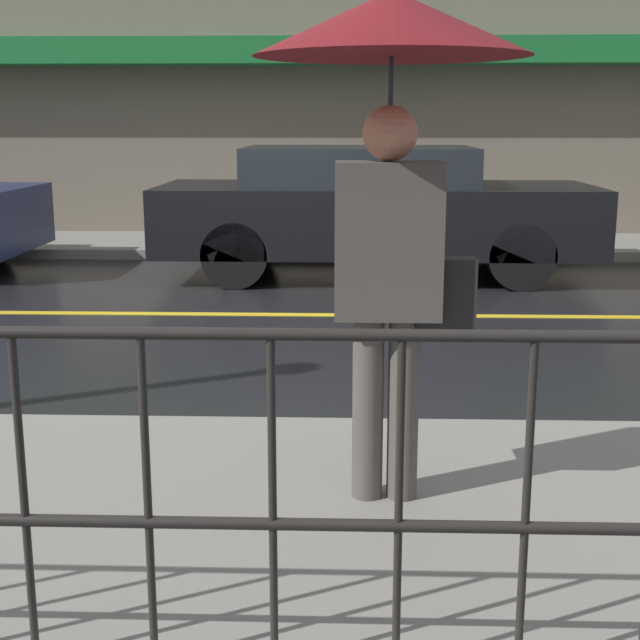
# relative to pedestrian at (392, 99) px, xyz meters

# --- Properties ---
(ground_plane) EXTENTS (80.00, 80.00, 0.00)m
(ground_plane) POSITION_rel_pedestrian_xyz_m (-0.90, 4.15, -1.76)
(ground_plane) COLOR black
(sidewalk_near) EXTENTS (28.00, 2.49, 0.12)m
(sidewalk_near) POSITION_rel_pedestrian_xyz_m (-0.90, -0.23, -1.70)
(sidewalk_near) COLOR gray
(sidewalk_near) RESTS_ON ground_plane
(sidewalk_far) EXTENTS (28.00, 1.91, 0.12)m
(sidewalk_far) POSITION_rel_pedestrian_xyz_m (-0.90, 8.24, -1.70)
(sidewalk_far) COLOR gray
(sidewalk_far) RESTS_ON ground_plane
(lane_marking) EXTENTS (25.20, 0.12, 0.01)m
(lane_marking) POSITION_rel_pedestrian_xyz_m (-0.90, 4.15, -1.76)
(lane_marking) COLOR gold
(lane_marking) RESTS_ON ground_plane
(building_storefront) EXTENTS (28.00, 0.85, 5.47)m
(building_storefront) POSITION_rel_pedestrian_xyz_m (-0.90, 9.31, 0.97)
(building_storefront) COLOR #706656
(building_storefront) RESTS_ON ground_plane
(railing_foreground) EXTENTS (12.00, 0.04, 1.02)m
(railing_foreground) POSITION_rel_pedestrian_xyz_m (-0.90, -1.23, -1.00)
(railing_foreground) COLOR black
(railing_foreground) RESTS_ON sidewalk_near
(pedestrian) EXTENTS (1.07, 1.07, 2.04)m
(pedestrian) POSITION_rel_pedestrian_xyz_m (0.00, 0.00, 0.00)
(pedestrian) COLOR #4C4742
(pedestrian) RESTS_ON sidewalk_near
(car_black) EXTENTS (4.69, 1.80, 1.41)m
(car_black) POSITION_rel_pedestrian_xyz_m (0.08, 6.21, -1.02)
(car_black) COLOR black
(car_black) RESTS_ON ground_plane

